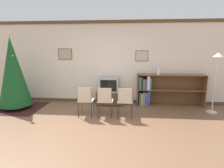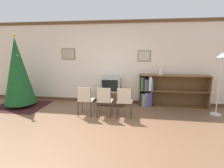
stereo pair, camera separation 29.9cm
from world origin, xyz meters
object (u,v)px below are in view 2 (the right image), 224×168
(christmas_tree, at_px, (18,71))
(folding_chair_center, at_px, (104,100))
(vase, at_px, (161,72))
(television, at_px, (111,84))
(folding_chair_right, at_px, (124,101))
(folding_chair_left, at_px, (85,99))
(bookshelf, at_px, (160,91))
(standing_lamp, at_px, (221,68))
(tv_console, at_px, (111,98))

(christmas_tree, xyz_separation_m, folding_chair_center, (2.83, -0.50, -0.65))
(folding_chair_center, distance_m, vase, 2.00)
(television, height_order, folding_chair_right, television)
(folding_chair_left, bearing_deg, folding_chair_right, 0.00)
(bookshelf, height_order, vase, vase)
(folding_chair_left, relative_size, standing_lamp, 0.48)
(tv_console, height_order, folding_chair_left, folding_chair_left)
(folding_chair_right, distance_m, bookshelf, 1.55)
(christmas_tree, distance_m, tv_console, 3.03)
(folding_chair_right, height_order, bookshelf, bookshelf)
(vase, bearing_deg, folding_chair_center, -144.89)
(tv_console, bearing_deg, bookshelf, 2.43)
(christmas_tree, height_order, television, christmas_tree)
(tv_console, height_order, television, television)
(folding_chair_left, distance_m, folding_chair_center, 0.53)
(folding_chair_left, bearing_deg, folding_chair_center, 0.00)
(vase, distance_m, standing_lamp, 1.57)
(folding_chair_left, bearing_deg, vase, 27.65)
(christmas_tree, distance_m, folding_chair_right, 3.46)
(tv_console, xyz_separation_m, folding_chair_right, (0.53, -1.08, 0.25))
(folding_chair_center, bearing_deg, bookshelf, 36.17)
(folding_chair_left, bearing_deg, standing_lamp, 9.59)
(tv_console, bearing_deg, television, -90.00)
(vase, bearing_deg, bookshelf, 67.91)
(christmas_tree, bearing_deg, folding_chair_right, -8.47)
(television, height_order, bookshelf, bookshelf)
(standing_lamp, bearing_deg, tv_console, 170.97)
(christmas_tree, relative_size, standing_lamp, 1.32)
(christmas_tree, bearing_deg, vase, 7.66)
(tv_console, height_order, bookshelf, bookshelf)
(folding_chair_center, bearing_deg, vase, 35.11)
(bookshelf, distance_m, vase, 0.64)
(christmas_tree, bearing_deg, tv_console, 11.66)
(bookshelf, xyz_separation_m, vase, (-0.03, -0.06, 0.64))
(folding_chair_center, xyz_separation_m, bookshelf, (1.57, 1.15, 0.01))
(television, bearing_deg, folding_chair_right, -63.90)
(christmas_tree, bearing_deg, standing_lamp, 0.99)
(folding_chair_left, xyz_separation_m, standing_lamp, (3.56, 0.60, 0.84))
(folding_chair_right, bearing_deg, bookshelf, 47.78)
(folding_chair_left, relative_size, bookshelf, 0.39)
(folding_chair_left, distance_m, vase, 2.44)
(christmas_tree, xyz_separation_m, folding_chair_right, (3.36, -0.50, -0.65))
(television, relative_size, folding_chair_right, 0.76)
(television, bearing_deg, christmas_tree, -168.39)
(folding_chair_right, relative_size, bookshelf, 0.39)
(christmas_tree, relative_size, television, 3.63)
(folding_chair_center, bearing_deg, standing_lamp, 11.23)
(standing_lamp, bearing_deg, television, 171.02)
(tv_console, height_order, folding_chair_center, folding_chair_center)
(christmas_tree, distance_m, folding_chair_left, 2.44)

